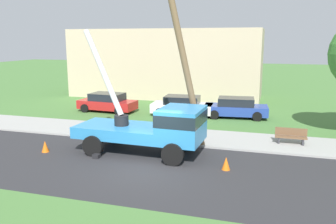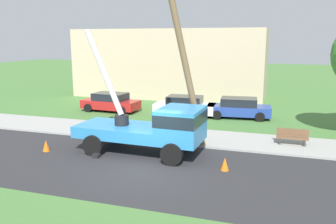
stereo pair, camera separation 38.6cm
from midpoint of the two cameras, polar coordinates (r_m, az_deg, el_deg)
name	(u,v)px [view 1 (the left image)]	position (r m, az deg, el deg)	size (l,w,h in m)	color
ground_plane	(202,114)	(26.57, 5.05, -0.26)	(120.00, 120.00, 0.00)	#477538
road_asphalt	(147,168)	(15.43, -4.09, -9.04)	(80.00, 7.14, 0.01)	#2B2B2D
sidewalk_strip	(179,136)	(20.21, 1.21, -3.87)	(80.00, 3.44, 0.10)	#9E9E99
utility_truck	(156,126)	(16.86, -2.68, -2.24)	(6.76, 3.21, 5.98)	#2D84C6
leaning_utility_pole	(184,58)	(17.58, 1.90, 8.70)	(2.66, 1.33, 8.85)	brown
traffic_cone_ahead	(226,163)	(15.32, 8.62, -8.21)	(0.36, 0.36, 0.56)	orange
traffic_cone_behind	(45,146)	(18.54, -19.77, -5.26)	(0.36, 0.36, 0.56)	orange
parked_sedan_red	(107,102)	(27.56, -10.15, 1.54)	(4.51, 2.21, 1.42)	#B21E1E
parked_sedan_white	(182,106)	(25.77, 1.86, 1.02)	(4.49, 2.17, 1.42)	silver
parked_sedan_blue	(236,108)	(25.45, 10.46, 0.70)	(4.55, 2.28, 1.42)	#263F99
park_bench	(291,137)	(19.51, 18.66, -3.79)	(1.60, 0.45, 0.90)	brown
lowrise_building_backdrop	(166,63)	(34.47, -0.67, 7.87)	(18.00, 6.00, 6.40)	#C6B293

